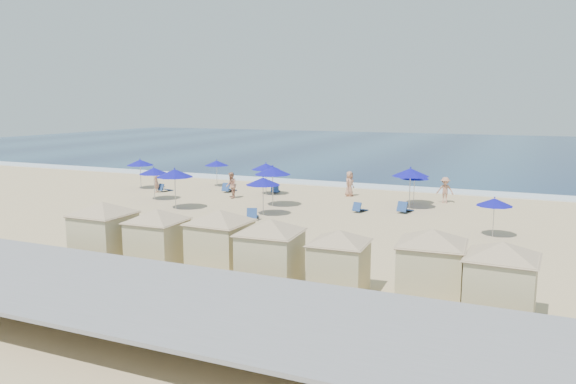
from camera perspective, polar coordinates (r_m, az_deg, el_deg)
The scene contains 32 objects.
ground at distance 31.73m, azimuth -2.06°, elevation -3.13°, with size 160.00×160.00×0.00m, color #D2B685.
ocean at distance 84.22m, azimuth 14.68°, elevation 4.28°, with size 160.00×80.00×0.06m, color #0D254A.
surf_line at distance 45.93m, azimuth 6.48°, elevation 0.70°, with size 160.00×2.50×0.08m, color white.
seawall at distance 20.72m, azimuth -18.91°, elevation -8.45°, with size 160.00×6.10×1.22m.
trash_bin at distance 29.04m, azimuth -6.44°, elevation -3.58°, with size 0.74×0.74×0.74m, color black.
cabana_0 at distance 24.85m, azimuth -18.23°, elevation -3.14°, with size 4.60×4.60×2.88m.
cabana_1 at distance 23.46m, azimuth -13.12°, elevation -3.88°, with size 4.32×4.32×2.71m.
cabana_2 at distance 22.31m, azimuth -6.92°, elevation -4.19°, with size 4.51×4.51×2.83m.
cabana_3 at distance 20.60m, azimuth -1.81°, elevation -5.30°, with size 4.45×4.45×2.80m.
cabana_4 at distance 19.95m, azimuth 5.24°, elevation -6.25°, with size 4.05×4.05×2.54m.
cabana_5 at distance 19.48m, azimuth 14.37°, elevation -6.37°, with size 4.51×4.51×2.84m.
cabana_6 at distance 18.71m, azimuth 20.87°, elevation -7.49°, with size 4.39×4.39×2.76m.
umbrella_0 at distance 45.30m, azimuth -14.80°, elevation 2.92°, with size 2.09×2.09×2.38m.
umbrella_1 at distance 39.87m, azimuth -13.48°, elevation 2.10°, with size 2.05×2.05×2.33m.
umbrella_2 at distance 45.44m, azimuth -7.26°, elevation 2.94°, with size 1.91×1.91×2.17m.
umbrella_3 at distance 36.04m, azimuth -11.44°, elevation 1.89°, with size 2.33×2.33×2.65m.
umbrella_4 at distance 40.92m, azimuth -2.25°, elevation 2.60°, with size 2.11×2.11×2.40m.
umbrella_5 at distance 36.29m, azimuth -1.57°, elevation 2.18°, with size 2.37×2.37×2.70m.
umbrella_6 at distance 33.42m, azimuth -2.55°, elevation 1.10°, with size 2.10×2.10×2.39m.
umbrella_7 at distance 38.09m, azimuth 12.73°, elevation 1.62°, with size 1.93×1.93×2.19m.
umbrella_8 at distance 36.35m, azimuth 12.33°, elevation 1.97°, with size 2.37×2.37×2.69m.
umbrella_9 at distance 29.91m, azimuth 20.24°, elevation -0.97°, with size 1.81×1.81×2.06m.
beach_chair_0 at distance 43.65m, azimuth -12.48°, elevation 0.34°, with size 0.78×1.25×0.64m.
beach_chair_1 at distance 42.61m, azimuth -6.09°, elevation 0.34°, with size 0.62×1.36×0.74m.
beach_chair_2 at distance 41.86m, azimuth -1.30°, elevation 0.22°, with size 0.97×1.40×0.71m.
beach_chair_3 at distance 32.63m, azimuth -3.63°, elevation -2.35°, with size 1.04×1.44×0.73m.
beach_chair_4 at distance 34.98m, azimuth 7.26°, elevation -1.66°, with size 0.78×1.28×0.66m.
beach_chair_5 at distance 35.23m, azimuth 11.74°, elevation -1.65°, with size 0.85×1.45×0.75m.
beachgoer_0 at distance 43.31m, azimuth -13.24°, elevation 1.02°, with size 0.59×0.38×1.61m, color tan.
beachgoer_1 at distance 39.76m, azimuth -5.79°, elevation 0.69°, with size 0.90×0.70×1.85m, color tan.
beachgoer_2 at distance 39.18m, azimuth 15.66°, elevation 0.19°, with size 1.13×0.65×1.75m, color tan.
beachgoer_3 at distance 40.62m, azimuth 6.26°, elevation 0.83°, with size 0.89×0.58×1.82m, color tan.
Camera 1 is at (13.67, -27.83, 6.74)m, focal length 35.00 mm.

